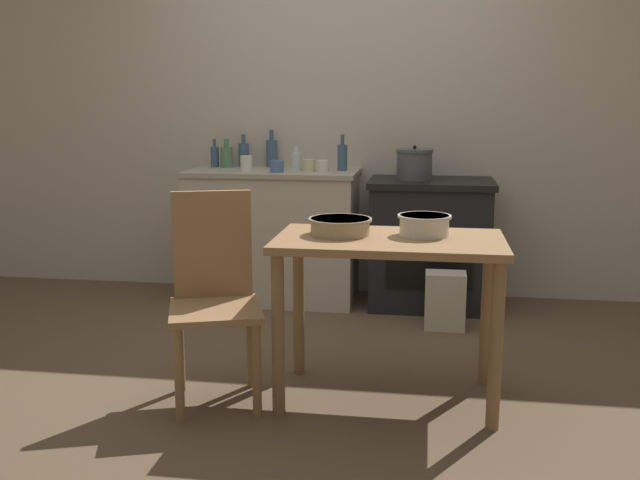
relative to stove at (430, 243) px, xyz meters
name	(u,v)px	position (x,y,z in m)	size (l,w,h in m)	color
ground_plane	(306,369)	(-0.61, -1.27, -0.42)	(14.00, 14.00, 0.00)	brown
wall_back	(344,111)	(-0.61, 0.31, 0.85)	(8.00, 0.07, 2.55)	beige
counter_cabinet	(274,235)	(-1.05, 0.00, 0.02)	(1.14, 0.59, 0.89)	beige
stove	(430,243)	(0.00, 0.00, 0.00)	(0.80, 0.59, 0.84)	black
work_table	(389,267)	(-0.18, -1.57, 0.20)	(1.01, 0.59, 0.76)	#997047
chair	(214,292)	(-0.96, -1.66, 0.08)	(0.51, 0.51, 0.95)	#997047
flour_sack	(445,301)	(0.10, -0.49, -0.25)	(0.24, 0.17, 0.34)	beige
stock_pot	(414,164)	(-0.11, -0.01, 0.52)	(0.24, 0.24, 0.22)	#4C4C51
mixing_bowl_large	(424,224)	(-0.03, -1.50, 0.39)	(0.24, 0.24, 0.09)	silver
mixing_bowl_small	(340,225)	(-0.41, -1.54, 0.38)	(0.29, 0.29, 0.08)	tan
bottle_far_left	(272,153)	(-1.11, 0.22, 0.57)	(0.08, 0.08, 0.26)	#3D5675
bottle_left	(215,156)	(-1.50, 0.15, 0.54)	(0.06, 0.06, 0.20)	#3D5675
bottle_mid_left	(296,161)	(-0.90, 0.02, 0.53)	(0.07, 0.07, 0.16)	silver
bottle_center_left	(244,154)	(-1.30, 0.19, 0.55)	(0.07, 0.07, 0.23)	#3D5675
bottle_center	(227,156)	(-1.41, 0.13, 0.54)	(0.08, 0.08, 0.20)	#517F5B
bottle_center_right	(342,157)	(-0.59, 0.02, 0.56)	(0.07, 0.07, 0.24)	#3D5675
cup_mid_right	(246,163)	(-1.21, -0.10, 0.52)	(0.08, 0.08, 0.10)	silver
cup_right	(309,165)	(-0.80, -0.06, 0.51)	(0.08, 0.08, 0.08)	beige
cup_far_right	(323,166)	(-0.71, -0.07, 0.50)	(0.08, 0.08, 0.08)	silver
cup_end_right	(277,166)	(-0.99, -0.15, 0.51)	(0.09, 0.09, 0.08)	#4C6B99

